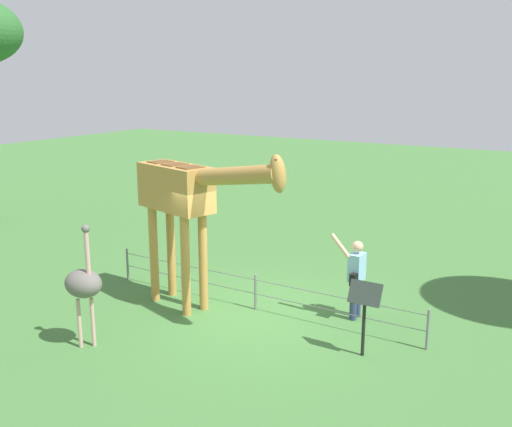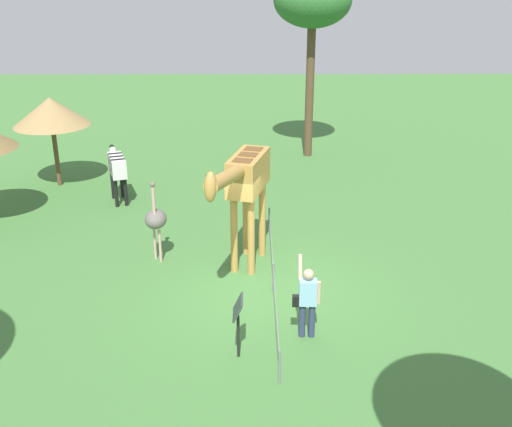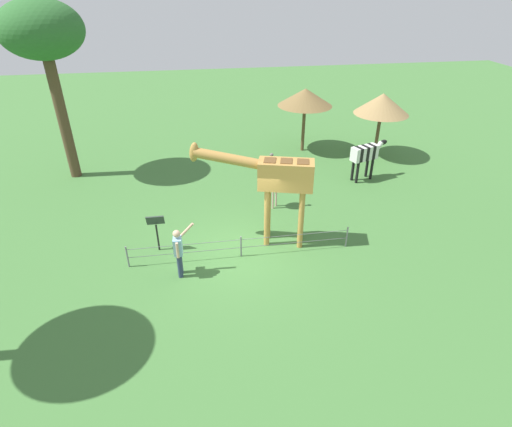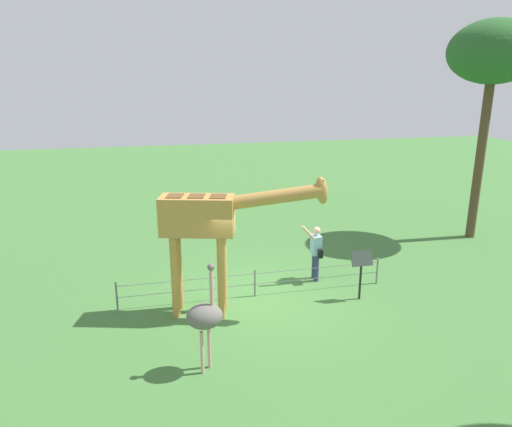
{
  "view_description": "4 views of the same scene",
  "coord_description": "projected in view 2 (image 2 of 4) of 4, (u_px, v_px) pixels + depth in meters",
  "views": [
    {
      "loc": [
        5.8,
        -9.4,
        4.69
      ],
      "look_at": [
        -0.44,
        0.94,
        1.81
      ],
      "focal_mm": 41.04,
      "sensor_mm": 36.0,
      "label": 1
    },
    {
      "loc": [
        13.01,
        -0.31,
        7.39
      ],
      "look_at": [
        -0.07,
        -0.22,
        1.99
      ],
      "focal_mm": 43.48,
      "sensor_mm": 36.0,
      "label": 2
    },
    {
      "loc": [
        1.19,
        10.77,
        7.84
      ],
      "look_at": [
        -0.39,
        0.79,
        1.9
      ],
      "focal_mm": 28.7,
      "sensor_mm": 36.0,
      "label": 3
    },
    {
      "loc": [
        -2.53,
        -10.84,
        5.55
      ],
      "look_at": [
        0.18,
        0.83,
        2.08
      ],
      "focal_mm": 32.91,
      "sensor_mm": 36.0,
      "label": 4
    }
  ],
  "objects": [
    {
      "name": "shade_hut_far",
      "position": [
        51.0,
        112.0,
        20.81
      ],
      "size": [
        2.56,
        2.56,
        3.09
      ],
      "color": "brown",
      "rests_on": "ground_plane"
    },
    {
      "name": "info_sign",
      "position": [
        238.0,
        315.0,
        12.06
      ],
      "size": [
        0.56,
        0.21,
        1.32
      ],
      "color": "black",
      "rests_on": "ground_plane"
    },
    {
      "name": "wire_fence",
      "position": [
        273.0,
        276.0,
        14.69
      ],
      "size": [
        7.05,
        0.05,
        0.75
      ],
      "color": "slate",
      "rests_on": "ground_plane"
    },
    {
      "name": "visitor",
      "position": [
        307.0,
        299.0,
        12.75
      ],
      "size": [
        0.64,
        0.58,
        1.71
      ],
      "color": "navy",
      "rests_on": "ground_plane"
    },
    {
      "name": "giraffe",
      "position": [
        245.0,
        183.0,
        15.05
      ],
      "size": [
        3.87,
        1.49,
        3.45
      ],
      "color": "#BC8942",
      "rests_on": "ground_plane"
    },
    {
      "name": "ground_plane",
      "position": [
        265.0,
        291.0,
        14.85
      ],
      "size": [
        60.0,
        60.0,
        0.0
      ],
      "primitive_type": "plane",
      "color": "#427538"
    },
    {
      "name": "tree_west",
      "position": [
        313.0,
        3.0,
        22.84
      ],
      "size": [
        2.91,
        2.91,
        6.99
      ],
      "color": "brown",
      "rests_on": "ground_plane"
    },
    {
      "name": "ostrich",
      "position": [
        156.0,
        219.0,
        15.92
      ],
      "size": [
        0.7,
        0.56,
        2.25
      ],
      "color": "#CC9E93",
      "rests_on": "ground_plane"
    },
    {
      "name": "zebra",
      "position": [
        117.0,
        167.0,
        19.91
      ],
      "size": [
        1.8,
        0.89,
        1.66
      ],
      "color": "black",
      "rests_on": "ground_plane"
    }
  ]
}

